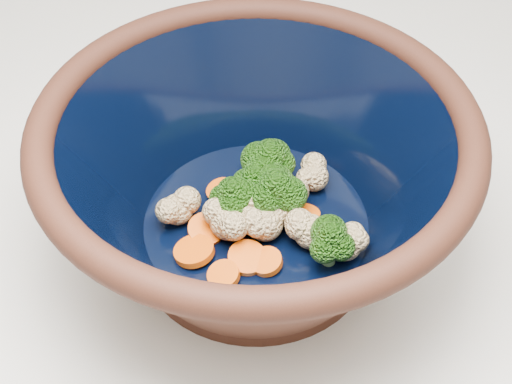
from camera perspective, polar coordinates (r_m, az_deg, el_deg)
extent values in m
cylinder|color=black|center=(0.62, 0.00, -4.00)|extent=(0.20, 0.20, 0.01)
torus|color=black|center=(0.53, 0.00, 5.23)|extent=(0.34, 0.34, 0.02)
cylinder|color=black|center=(0.60, 0.00, -2.46)|extent=(0.19, 0.19, 0.00)
cylinder|color=#608442|center=(0.61, -0.07, -0.38)|extent=(0.01, 0.01, 0.02)
ellipsoid|color=#2F5E12|center=(0.59, -0.07, 1.05)|extent=(0.04, 0.04, 0.03)
cylinder|color=#608442|center=(0.60, 1.58, -1.40)|extent=(0.01, 0.01, 0.02)
ellipsoid|color=#2F5E12|center=(0.58, 1.64, 0.33)|extent=(0.04, 0.04, 0.04)
cylinder|color=#608442|center=(0.60, -1.89, -1.60)|extent=(0.01, 0.01, 0.02)
ellipsoid|color=#2F5E12|center=(0.58, -1.94, -0.11)|extent=(0.04, 0.04, 0.03)
cylinder|color=#608442|center=(0.62, 1.09, 1.09)|extent=(0.01, 0.01, 0.02)
ellipsoid|color=#2F5E12|center=(0.60, 1.12, 2.80)|extent=(0.04, 0.04, 0.04)
cylinder|color=#608442|center=(0.57, 5.86, -5.02)|extent=(0.01, 0.01, 0.02)
ellipsoid|color=#2F5E12|center=(0.55, 6.03, -3.64)|extent=(0.04, 0.04, 0.03)
sphere|color=beige|center=(0.60, 2.08, -0.37)|extent=(0.03, 0.03, 0.03)
sphere|color=beige|center=(0.58, 4.42, -3.19)|extent=(0.03, 0.03, 0.03)
sphere|color=beige|center=(0.57, 7.15, -4.21)|extent=(0.03, 0.03, 0.03)
sphere|color=beige|center=(0.58, 0.75, -2.51)|extent=(0.03, 0.03, 0.03)
sphere|color=beige|center=(0.62, 4.67, 1.21)|extent=(0.03, 0.03, 0.03)
sphere|color=beige|center=(0.60, -0.41, -0.45)|extent=(0.03, 0.03, 0.03)
sphere|color=beige|center=(0.58, -2.20, -2.37)|extent=(0.03, 0.03, 0.03)
sphere|color=beige|center=(0.59, -6.30, -1.39)|extent=(0.03, 0.03, 0.03)
sphere|color=beige|center=(0.59, 1.22, -1.57)|extent=(0.03, 0.03, 0.03)
sphere|color=beige|center=(0.59, 0.05, -1.39)|extent=(0.03, 0.03, 0.03)
sphere|color=beige|center=(0.59, -0.09, -1.76)|extent=(0.03, 0.03, 0.03)
cylinder|color=#E25609|center=(0.57, -0.72, -5.28)|extent=(0.03, 0.03, 0.01)
cylinder|color=#E25609|center=(0.59, -4.02, -3.01)|extent=(0.03, 0.03, 0.01)
cylinder|color=#E25609|center=(0.60, 3.58, -1.93)|extent=(0.03, 0.03, 0.01)
cylinder|color=#E25609|center=(0.56, -2.62, -6.66)|extent=(0.03, 0.03, 0.01)
cylinder|color=#E25609|center=(0.58, -4.98, -4.73)|extent=(0.03, 0.03, 0.01)
cylinder|color=#E25609|center=(0.62, -2.80, 0.10)|extent=(0.03, 0.03, 0.01)
cylinder|color=#E25609|center=(0.57, 0.83, -5.59)|extent=(0.03, 0.03, 0.01)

